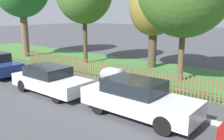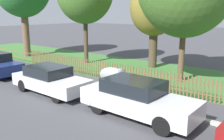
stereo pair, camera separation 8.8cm
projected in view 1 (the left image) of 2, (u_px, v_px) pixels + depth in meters
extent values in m
plane|color=#424247|center=(73.00, 88.00, 13.12)|extent=(120.00, 120.00, 0.00)
cube|color=#B2ADA3|center=(74.00, 86.00, 13.19)|extent=(40.24, 0.20, 0.12)
cube|color=#3D7033|center=(132.00, 69.00, 17.39)|extent=(40.24, 6.57, 0.01)
cube|color=brown|center=(101.00, 74.00, 14.83)|extent=(40.24, 0.03, 0.05)
cube|color=brown|center=(101.00, 66.00, 14.73)|extent=(40.24, 0.03, 0.05)
cube|color=brown|center=(31.00, 57.00, 19.07)|extent=(0.06, 0.03, 1.07)
cube|color=brown|center=(32.00, 57.00, 18.96)|extent=(0.06, 0.03, 1.07)
cube|color=brown|center=(34.00, 57.00, 18.85)|extent=(0.06, 0.03, 1.07)
cube|color=brown|center=(35.00, 58.00, 18.74)|extent=(0.06, 0.03, 1.07)
cube|color=brown|center=(36.00, 58.00, 18.63)|extent=(0.06, 0.03, 1.07)
cube|color=brown|center=(38.00, 58.00, 18.52)|extent=(0.06, 0.03, 1.07)
cube|color=brown|center=(39.00, 59.00, 18.41)|extent=(0.06, 0.03, 1.07)
cube|color=brown|center=(41.00, 59.00, 18.30)|extent=(0.06, 0.03, 1.07)
cube|color=brown|center=(42.00, 59.00, 18.19)|extent=(0.06, 0.03, 1.07)
cube|color=brown|center=(44.00, 59.00, 18.08)|extent=(0.06, 0.03, 1.07)
cube|color=brown|center=(45.00, 60.00, 17.98)|extent=(0.06, 0.03, 1.07)
cube|color=brown|center=(47.00, 60.00, 17.87)|extent=(0.06, 0.03, 1.07)
cube|color=brown|center=(49.00, 60.00, 17.76)|extent=(0.06, 0.03, 1.07)
cube|color=brown|center=(50.00, 61.00, 17.65)|extent=(0.06, 0.03, 1.07)
cube|color=brown|center=(52.00, 61.00, 17.54)|extent=(0.06, 0.03, 1.07)
cube|color=brown|center=(53.00, 61.00, 17.43)|extent=(0.06, 0.03, 1.07)
cube|color=brown|center=(55.00, 61.00, 17.32)|extent=(0.06, 0.03, 1.07)
cube|color=brown|center=(57.00, 62.00, 17.21)|extent=(0.06, 0.03, 1.07)
cube|color=brown|center=(58.00, 62.00, 17.10)|extent=(0.06, 0.03, 1.07)
cube|color=brown|center=(60.00, 62.00, 16.99)|extent=(0.06, 0.03, 1.07)
cube|color=brown|center=(62.00, 63.00, 16.89)|extent=(0.06, 0.03, 1.07)
cube|color=brown|center=(64.00, 63.00, 16.78)|extent=(0.06, 0.03, 1.07)
cube|color=brown|center=(66.00, 63.00, 16.67)|extent=(0.06, 0.03, 1.07)
cube|color=brown|center=(67.00, 64.00, 16.56)|extent=(0.06, 0.03, 1.07)
cube|color=brown|center=(69.00, 64.00, 16.45)|extent=(0.06, 0.03, 1.07)
cube|color=brown|center=(71.00, 64.00, 16.34)|extent=(0.06, 0.03, 1.07)
cube|color=brown|center=(73.00, 65.00, 16.23)|extent=(0.06, 0.03, 1.07)
cube|color=brown|center=(75.00, 65.00, 16.12)|extent=(0.06, 0.03, 1.07)
cube|color=brown|center=(77.00, 65.00, 16.01)|extent=(0.06, 0.03, 1.07)
cube|color=brown|center=(79.00, 66.00, 15.90)|extent=(0.06, 0.03, 1.07)
cube|color=brown|center=(81.00, 66.00, 15.80)|extent=(0.06, 0.03, 1.07)
cube|color=brown|center=(83.00, 67.00, 15.69)|extent=(0.06, 0.03, 1.07)
cube|color=brown|center=(85.00, 67.00, 15.58)|extent=(0.06, 0.03, 1.07)
cube|color=brown|center=(87.00, 67.00, 15.47)|extent=(0.06, 0.03, 1.07)
cube|color=brown|center=(89.00, 68.00, 15.36)|extent=(0.06, 0.03, 1.07)
cube|color=brown|center=(91.00, 68.00, 15.25)|extent=(0.06, 0.03, 1.07)
cube|color=brown|center=(93.00, 69.00, 15.14)|extent=(0.06, 0.03, 1.07)
cube|color=brown|center=(95.00, 69.00, 15.03)|extent=(0.06, 0.03, 1.07)
cube|color=brown|center=(98.00, 69.00, 14.92)|extent=(0.06, 0.03, 1.07)
cube|color=brown|center=(100.00, 70.00, 14.82)|extent=(0.06, 0.03, 1.07)
cube|color=brown|center=(102.00, 70.00, 14.71)|extent=(0.06, 0.03, 1.07)
cube|color=brown|center=(105.00, 71.00, 14.60)|extent=(0.06, 0.03, 1.07)
cube|color=brown|center=(107.00, 71.00, 14.49)|extent=(0.06, 0.03, 1.07)
cube|color=brown|center=(109.00, 72.00, 14.38)|extent=(0.06, 0.03, 1.07)
cube|color=brown|center=(112.00, 72.00, 14.27)|extent=(0.06, 0.03, 1.07)
cube|color=brown|center=(114.00, 72.00, 14.16)|extent=(0.06, 0.03, 1.07)
cube|color=brown|center=(117.00, 73.00, 14.05)|extent=(0.06, 0.03, 1.07)
cube|color=brown|center=(119.00, 73.00, 13.94)|extent=(0.06, 0.03, 1.07)
cube|color=brown|center=(122.00, 74.00, 13.83)|extent=(0.06, 0.03, 1.07)
cube|color=brown|center=(125.00, 74.00, 13.73)|extent=(0.06, 0.03, 1.07)
cube|color=brown|center=(127.00, 75.00, 13.62)|extent=(0.06, 0.03, 1.07)
cube|color=brown|center=(130.00, 75.00, 13.51)|extent=(0.06, 0.03, 1.07)
cube|color=brown|center=(133.00, 76.00, 13.40)|extent=(0.06, 0.03, 1.07)
cube|color=brown|center=(136.00, 76.00, 13.29)|extent=(0.06, 0.03, 1.07)
cube|color=brown|center=(138.00, 77.00, 13.18)|extent=(0.06, 0.03, 1.07)
cube|color=brown|center=(141.00, 78.00, 13.07)|extent=(0.06, 0.03, 1.07)
cube|color=brown|center=(144.00, 78.00, 12.96)|extent=(0.06, 0.03, 1.07)
cube|color=brown|center=(147.00, 79.00, 12.85)|extent=(0.06, 0.03, 1.07)
cube|color=brown|center=(150.00, 79.00, 12.74)|extent=(0.06, 0.03, 1.07)
cube|color=brown|center=(153.00, 80.00, 12.64)|extent=(0.06, 0.03, 1.07)
cube|color=brown|center=(157.00, 80.00, 12.53)|extent=(0.06, 0.03, 1.07)
cube|color=brown|center=(160.00, 81.00, 12.42)|extent=(0.06, 0.03, 1.07)
cube|color=brown|center=(163.00, 82.00, 12.31)|extent=(0.06, 0.03, 1.07)
cube|color=brown|center=(166.00, 82.00, 12.20)|extent=(0.06, 0.03, 1.07)
cube|color=brown|center=(170.00, 83.00, 12.09)|extent=(0.06, 0.03, 1.07)
cube|color=brown|center=(173.00, 83.00, 11.98)|extent=(0.06, 0.03, 1.07)
cube|color=brown|center=(177.00, 84.00, 11.87)|extent=(0.06, 0.03, 1.07)
cube|color=brown|center=(180.00, 85.00, 11.76)|extent=(0.06, 0.03, 1.07)
cube|color=brown|center=(184.00, 85.00, 11.66)|extent=(0.06, 0.03, 1.07)
cube|color=brown|center=(188.00, 86.00, 11.55)|extent=(0.06, 0.03, 1.07)
cube|color=brown|center=(192.00, 87.00, 11.44)|extent=(0.06, 0.03, 1.07)
cube|color=brown|center=(195.00, 88.00, 11.33)|extent=(0.06, 0.03, 1.07)
cube|color=brown|center=(199.00, 88.00, 11.22)|extent=(0.06, 0.03, 1.07)
cube|color=brown|center=(203.00, 89.00, 11.11)|extent=(0.06, 0.03, 1.07)
cube|color=brown|center=(207.00, 90.00, 11.00)|extent=(0.06, 0.03, 1.07)
cube|color=brown|center=(212.00, 91.00, 10.89)|extent=(0.06, 0.03, 1.07)
cube|color=brown|center=(216.00, 91.00, 10.78)|extent=(0.06, 0.03, 1.07)
cube|color=brown|center=(220.00, 92.00, 10.67)|extent=(0.06, 0.03, 1.07)
cylinder|color=black|center=(17.00, 71.00, 15.40)|extent=(0.65, 0.14, 0.65)
cube|color=silver|center=(51.00, 82.00, 12.15)|extent=(4.19, 1.70, 0.58)
cube|color=black|center=(48.00, 71.00, 12.15)|extent=(2.01, 1.52, 0.48)
cylinder|color=black|center=(81.00, 88.00, 12.01)|extent=(0.61, 0.14, 0.61)
cylinder|color=black|center=(56.00, 96.00, 10.83)|extent=(0.61, 0.14, 0.61)
cylinder|color=black|center=(48.00, 79.00, 13.57)|extent=(0.61, 0.14, 0.61)
cylinder|color=black|center=(22.00, 86.00, 12.39)|extent=(0.61, 0.14, 0.61)
cube|color=silver|center=(139.00, 102.00, 9.32)|extent=(4.54, 1.67, 0.65)
cube|color=black|center=(134.00, 86.00, 9.33)|extent=(2.18, 1.49, 0.50)
cylinder|color=black|center=(182.00, 112.00, 9.09)|extent=(0.68, 0.15, 0.67)
cylinder|color=black|center=(163.00, 126.00, 7.96)|extent=(0.68, 0.15, 0.67)
cylinder|color=black|center=(121.00, 96.00, 10.81)|extent=(0.68, 0.15, 0.67)
cylinder|color=black|center=(98.00, 106.00, 9.68)|extent=(0.68, 0.15, 0.67)
cylinder|color=black|center=(124.00, 86.00, 12.54)|extent=(0.56, 0.14, 0.56)
cylinder|color=black|center=(103.00, 82.00, 13.25)|extent=(0.56, 0.14, 0.56)
ellipsoid|color=gray|center=(113.00, 76.00, 12.80)|extent=(1.75, 0.69, 0.92)
ellipsoid|color=gray|center=(120.00, 73.00, 12.52)|extent=(0.45, 0.73, 0.43)
cylinder|color=brown|center=(25.00, 30.00, 21.99)|extent=(0.61, 0.61, 4.67)
cylinder|color=#473828|center=(85.00, 37.00, 19.06)|extent=(0.33, 0.33, 4.11)
cylinder|color=#473828|center=(152.00, 46.00, 17.68)|extent=(0.59, 0.59, 3.13)
ellipsoid|color=olive|center=(154.00, 7.00, 17.09)|extent=(3.38, 3.38, 3.89)
cylinder|color=brown|center=(182.00, 48.00, 13.95)|extent=(0.32, 0.32, 3.87)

